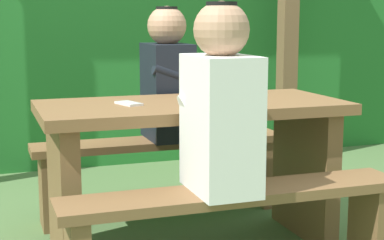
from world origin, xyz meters
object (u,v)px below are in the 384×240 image
person_white_shirt (221,105)px  drinking_glass (230,90)px  picnic_table (192,149)px  person_black_coat (167,79)px  bottle_left (211,79)px  bench_near (236,219)px  cell_phone (129,103)px  bench_far (161,161)px

person_white_shirt → drinking_glass: person_white_shirt is taller
picnic_table → person_black_coat: (0.04, 0.52, 0.28)m
picnic_table → person_white_shirt: person_white_shirt is taller
person_white_shirt → bottle_left: 0.57m
picnic_table → person_white_shirt: 0.60m
drinking_glass → bench_near: bearing=-109.9°
picnic_table → person_black_coat: size_ratio=1.95×
person_white_shirt → person_black_coat: (0.11, 1.04, 0.00)m
picnic_table → cell_phone: 0.37m
bench_near → person_white_shirt: person_white_shirt is taller
bottle_left → cell_phone: size_ratio=1.73×
person_black_coat → cell_phone: person_black_coat is taller
bottle_left → bench_far: bearing=101.4°
picnic_table → bottle_left: size_ratio=5.78×
person_white_shirt → bottle_left: (0.17, 0.55, 0.04)m
person_white_shirt → drinking_glass: bearing=64.1°
bench_near → person_black_coat: 1.14m
person_black_coat → cell_phone: bearing=-123.3°
picnic_table → bottle_left: 0.34m
bench_near → person_white_shirt: 0.46m
bench_near → bottle_left: size_ratio=5.78×
person_white_shirt → picnic_table: bearing=82.7°
picnic_table → bottle_left: bottle_left is taller
bench_near → drinking_glass: size_ratio=16.40×
bench_far → person_black_coat: (0.04, -0.00, 0.45)m
drinking_glass → bench_far: bearing=111.9°
drinking_glass → bottle_left: size_ratio=0.35×
bench_far → person_white_shirt: size_ratio=1.95×
picnic_table → person_white_shirt: size_ratio=1.95×
bottle_left → bench_near: bearing=-100.4°
person_black_coat → cell_phone: 0.61m
person_black_coat → bench_near: bearing=-92.2°
cell_phone → bench_near: bearing=-78.1°
person_black_coat → drinking_glass: (0.16, -0.49, -0.02)m
cell_phone → drinking_glass: bearing=-15.2°
bench_far → cell_phone: (-0.30, -0.51, 0.40)m
drinking_glass → bottle_left: 0.12m
picnic_table → cell_phone: size_ratio=10.00×
bench_near → cell_phone: cell_phone is taller
cell_phone → picnic_table: bearing=-19.1°
bench_near → bottle_left: bottle_left is taller
person_white_shirt → bench_far: bearing=86.4°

